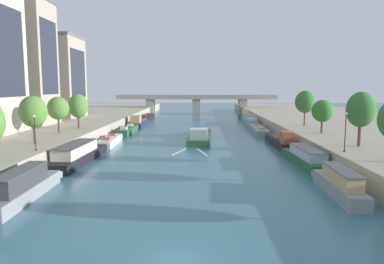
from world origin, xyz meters
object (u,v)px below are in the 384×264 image
Objects in this scene: moored_boat_left_second at (110,141)px; moored_boat_left_lone at (128,130)px; moored_boat_left_midway at (139,122)px; tree_right_nearest at (322,111)px; tree_right_midway at (361,110)px; bridge_far at (196,102)px; moored_boat_left_far at (24,187)px; moored_boat_left_near at (147,117)px; moored_boat_right_end at (306,157)px; moored_boat_right_far at (258,130)px; moored_boat_right_near at (250,120)px; barge_midriver at (200,136)px; moored_boat_right_downstream at (339,184)px; lamppost_right_bank at (345,130)px; tree_left_distant at (33,112)px; tree_left_midway at (58,108)px; tree_left_second at (78,106)px; tree_right_third at (305,102)px; moored_boat_right_midway at (280,141)px; moored_boat_right_lone at (244,116)px; lamppost_left_bank at (35,131)px; moored_boat_left_downstream at (78,154)px.

moored_boat_left_lone reaches higher than moored_boat_left_second.
tree_right_nearest is at bearing -44.09° from moored_boat_left_midway.
tree_right_midway is 0.12× the size of bridge_far.
moored_boat_left_second is 1.71× the size of tree_right_midway.
moored_boat_left_far is 0.84× the size of moored_boat_left_near.
moored_boat_right_end is 0.85× the size of moored_boat_right_far.
moored_boat_left_second is 0.79× the size of moored_boat_right_near.
moored_boat_right_end is (13.52, -21.35, 0.17)m from barge_midriver.
moored_boat_right_downstream is (28.49, -59.25, 0.21)m from moored_boat_left_midway.
lamppost_right_bank is at bearing -86.25° from moored_boat_right_near.
tree_left_distant reaches higher than barge_midriver.
moored_boat_left_midway reaches higher than barge_midriver.
moored_boat_right_downstream is 1.93× the size of tree_left_midway.
tree_left_second is at bearing 137.71° from moored_boat_right_downstream.
tree_right_third is at bearing -54.39° from moored_boat_right_far.
tree_left_second is at bearing 173.37° from moored_boat_right_midway.
moored_boat_left_far is at bearing -133.13° from tree_right_third.
moored_boat_right_downstream is 0.77× the size of moored_boat_right_lone.
tree_right_midway is (41.43, -0.91, 0.35)m from tree_left_distant.
moored_boat_left_second is at bearing 151.19° from moored_boat_right_end.
bridge_far is (14.10, 54.00, 3.65)m from moored_boat_left_lone.
lamppost_left_bank is (-3.78, -34.89, 4.14)m from moored_boat_left_lone.
moored_boat_left_lone is 45.15m from moored_boat_right_lone.
moored_boat_left_far is at bearing -134.95° from moored_boat_right_midway.
moored_boat_left_near is at bearing 85.23° from tree_left_distant.
tree_left_second is at bearing 155.68° from tree_right_midway.
tree_left_second reaches higher than moored_boat_left_second.
bridge_far is (20.20, 84.12, -2.43)m from tree_left_distant.
moored_boat_right_downstream is at bearing -21.46° from tree_left_distant.
tree_left_second reaches higher than lamppost_right_bank.
moored_boat_right_midway is at bearing 160.79° from tree_right_nearest.
moored_boat_left_lone is 39.80m from tree_right_nearest.
moored_boat_right_end is 35.53m from tree_left_distant.
lamppost_left_bank reaches higher than moored_boat_right_lone.
moored_boat_left_second is 70.05m from bridge_far.
moored_boat_right_midway reaches higher than moored_boat_left_downstream.
tree_right_nearest is at bearing -27.83° from moored_boat_left_lone.
moored_boat_right_lone reaches higher than moored_boat_right_end.
bridge_far is (-20.78, 72.41, -1.75)m from tree_right_nearest.
moored_boat_right_near is 0.26× the size of bridge_far.
barge_midriver is 1.70× the size of moored_boat_right_downstream.
tree_left_second is 41.63m from tree_right_nearest.
lamppost_left_bank is at bearing -77.98° from tree_left_midway.
moored_boat_left_near is 1.36× the size of moored_boat_right_downstream.
moored_boat_right_downstream is at bearing 3.57° from moored_boat_left_far.
moored_boat_left_near is 53.41m from tree_left_midway.
moored_boat_right_far is at bearing 42.01° from barge_midriver.
barge_midriver is 1.37× the size of moored_boat_right_midway.
bridge_far is at bearing 69.46° from moored_boat_left_midway.
moored_boat_right_lone is at bearing -52.51° from bridge_far.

